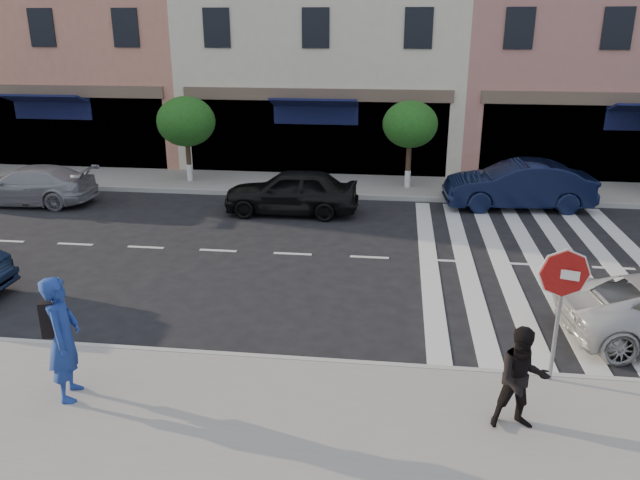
{
  "coord_description": "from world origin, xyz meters",
  "views": [
    {
      "loc": [
        2.59,
        -11.0,
        5.74
      ],
      "look_at": [
        1.06,
        1.23,
        1.4
      ],
      "focal_mm": 35.0,
      "sensor_mm": 36.0,
      "label": 1
    }
  ],
  "objects_px": {
    "car_far_mid": "(291,191)",
    "car_far_left": "(29,185)",
    "walker": "(522,379)",
    "car_far_right": "(518,185)",
    "stop_sign": "(563,286)",
    "photographer": "(64,338)"
  },
  "relations": [
    {
      "from": "stop_sign",
      "to": "photographer",
      "type": "relative_size",
      "value": 1.14
    },
    {
      "from": "walker",
      "to": "stop_sign",
      "type": "bearing_deg",
      "value": 53.37
    },
    {
      "from": "photographer",
      "to": "car_far_left",
      "type": "relative_size",
      "value": 0.47
    },
    {
      "from": "photographer",
      "to": "car_far_mid",
      "type": "distance_m",
      "value": 10.81
    },
    {
      "from": "car_far_right",
      "to": "stop_sign",
      "type": "bearing_deg",
      "value": -10.87
    },
    {
      "from": "walker",
      "to": "car_far_left",
      "type": "height_order",
      "value": "walker"
    },
    {
      "from": "car_far_left",
      "to": "car_far_mid",
      "type": "xyz_separation_m",
      "value": [
        8.77,
        0.0,
        0.08
      ]
    },
    {
      "from": "stop_sign",
      "to": "car_far_right",
      "type": "bearing_deg",
      "value": 101.74
    },
    {
      "from": "car_far_mid",
      "to": "stop_sign",
      "type": "bearing_deg",
      "value": 31.8
    },
    {
      "from": "walker",
      "to": "car_far_left",
      "type": "xyz_separation_m",
      "value": [
        -13.89,
        10.62,
        -0.31
      ]
    },
    {
      "from": "stop_sign",
      "to": "walker",
      "type": "relative_size",
      "value": 1.45
    },
    {
      "from": "car_far_mid",
      "to": "car_far_right",
      "type": "bearing_deg",
      "value": 101.27
    },
    {
      "from": "car_far_mid",
      "to": "photographer",
      "type": "bearing_deg",
      "value": -9.73
    },
    {
      "from": "walker",
      "to": "car_far_right",
      "type": "height_order",
      "value": "walker"
    },
    {
      "from": "car_far_left",
      "to": "car_far_right",
      "type": "xyz_separation_m",
      "value": [
        15.91,
        1.5,
        0.13
      ]
    },
    {
      "from": "car_far_left",
      "to": "photographer",
      "type": "bearing_deg",
      "value": 31.92
    },
    {
      "from": "walker",
      "to": "car_far_right",
      "type": "bearing_deg",
      "value": 73.2
    },
    {
      "from": "car_far_mid",
      "to": "car_far_left",
      "type": "bearing_deg",
      "value": -90.6
    },
    {
      "from": "car_far_left",
      "to": "car_far_mid",
      "type": "bearing_deg",
      "value": 88.44
    },
    {
      "from": "photographer",
      "to": "car_far_left",
      "type": "xyz_separation_m",
      "value": [
        -7.06,
        10.67,
        -0.53
      ]
    },
    {
      "from": "stop_sign",
      "to": "car_far_left",
      "type": "height_order",
      "value": "stop_sign"
    },
    {
      "from": "photographer",
      "to": "walker",
      "type": "height_order",
      "value": "photographer"
    }
  ]
}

